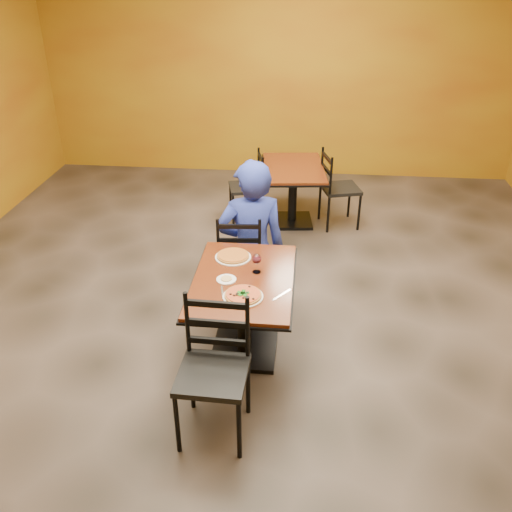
# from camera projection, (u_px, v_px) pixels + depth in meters

# --- Properties ---
(floor) EXTENTS (7.00, 8.00, 0.01)m
(floor) POSITION_uv_depth(u_px,v_px,m) (250.00, 318.00, 5.21)
(floor) COLOR black
(floor) RESTS_ON ground
(wall_back) EXTENTS (7.00, 0.01, 3.00)m
(wall_back) POSITION_uv_depth(u_px,v_px,m) (279.00, 74.00, 7.95)
(wall_back) COLOR #A58312
(wall_back) RESTS_ON ground
(table_main) EXTENTS (0.83, 1.23, 0.75)m
(table_main) POSITION_uv_depth(u_px,v_px,m) (244.00, 298.00, 4.50)
(table_main) COLOR #5A290E
(table_main) RESTS_ON floor
(table_second) EXTENTS (0.87, 1.20, 0.75)m
(table_second) POSITION_uv_depth(u_px,v_px,m) (293.00, 182.00, 6.79)
(table_second) COLOR #5A290E
(table_second) RESTS_ON floor
(chair_main_near) EXTENTS (0.48, 0.48, 1.04)m
(chair_main_near) POSITION_uv_depth(u_px,v_px,m) (213.00, 376.00, 3.73)
(chair_main_near) COLOR black
(chair_main_near) RESTS_ON floor
(chair_main_far) EXTENTS (0.46, 0.46, 0.94)m
(chair_main_far) POSITION_uv_depth(u_px,v_px,m) (240.00, 255.00, 5.33)
(chair_main_far) COLOR black
(chair_main_far) RESTS_ON floor
(chair_second_left) EXTENTS (0.49, 0.49, 0.90)m
(chair_second_left) POSITION_uv_depth(u_px,v_px,m) (246.00, 188.00, 6.89)
(chair_second_left) COLOR black
(chair_second_left) RESTS_ON floor
(chair_second_right) EXTENTS (0.54, 0.54, 0.97)m
(chair_second_right) POSITION_uv_depth(u_px,v_px,m) (340.00, 189.00, 6.77)
(chair_second_right) COLOR black
(chair_second_right) RESTS_ON floor
(diner) EXTENTS (0.78, 0.61, 1.42)m
(diner) POSITION_uv_depth(u_px,v_px,m) (251.00, 230.00, 5.25)
(diner) COLOR navy
(diner) RESTS_ON floor
(plate_main) EXTENTS (0.31, 0.31, 0.01)m
(plate_main) POSITION_uv_depth(u_px,v_px,m) (243.00, 297.00, 4.16)
(plate_main) COLOR white
(plate_main) RESTS_ON table_main
(pizza_main) EXTENTS (0.28, 0.28, 0.02)m
(pizza_main) POSITION_uv_depth(u_px,v_px,m) (243.00, 295.00, 4.16)
(pizza_main) COLOR maroon
(pizza_main) RESTS_ON plate_main
(plate_far) EXTENTS (0.31, 0.31, 0.01)m
(plate_far) POSITION_uv_depth(u_px,v_px,m) (233.00, 257.00, 4.70)
(plate_far) COLOR white
(plate_far) RESTS_ON table_main
(pizza_far) EXTENTS (0.28, 0.28, 0.02)m
(pizza_far) POSITION_uv_depth(u_px,v_px,m) (233.00, 256.00, 4.69)
(pizza_far) COLOR gold
(pizza_far) RESTS_ON plate_far
(side_plate) EXTENTS (0.16, 0.16, 0.01)m
(side_plate) POSITION_uv_depth(u_px,v_px,m) (226.00, 280.00, 4.38)
(side_plate) COLOR white
(side_plate) RESTS_ON table_main
(dip) EXTENTS (0.09, 0.09, 0.01)m
(dip) POSITION_uv_depth(u_px,v_px,m) (226.00, 279.00, 4.38)
(dip) COLOR tan
(dip) RESTS_ON side_plate
(wine_glass) EXTENTS (0.08, 0.08, 0.18)m
(wine_glass) POSITION_uv_depth(u_px,v_px,m) (257.00, 263.00, 4.45)
(wine_glass) COLOR white
(wine_glass) RESTS_ON table_main
(fork) EXTENTS (0.06, 0.19, 0.00)m
(fork) POSITION_uv_depth(u_px,v_px,m) (223.00, 292.00, 4.22)
(fork) COLOR silver
(fork) RESTS_ON table_main
(knife) EXTENTS (0.14, 0.18, 0.00)m
(knife) POSITION_uv_depth(u_px,v_px,m) (282.00, 295.00, 4.19)
(knife) COLOR silver
(knife) RESTS_ON table_main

